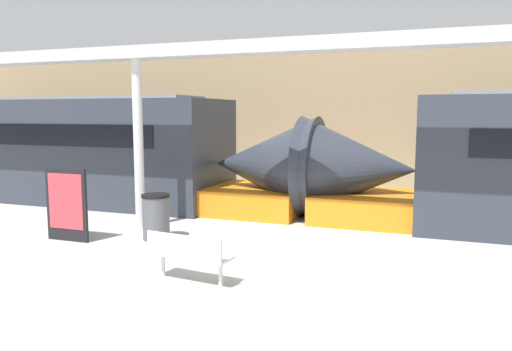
% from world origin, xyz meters
% --- Properties ---
extents(ground_plane, '(60.00, 60.00, 0.00)m').
position_xyz_m(ground_plane, '(0.00, 0.00, 0.00)').
color(ground_plane, '#B2AFA8').
extents(station_wall, '(56.00, 0.20, 5.00)m').
position_xyz_m(station_wall, '(0.00, 11.72, 2.50)').
color(station_wall, '#9E8460').
rests_on(station_wall, ground_plane).
extents(train_right, '(17.93, 2.93, 3.20)m').
position_xyz_m(train_right, '(-8.09, 6.36, 1.51)').
color(train_right, '#2D333D').
rests_on(train_right, ground_plane).
extents(bench_near, '(1.44, 0.60, 0.80)m').
position_xyz_m(bench_near, '(0.21, 0.60, 0.49)').
color(bench_near, silver).
rests_on(bench_near, ground_plane).
extents(trash_bin, '(0.60, 0.60, 0.99)m').
position_xyz_m(trash_bin, '(-1.75, 2.82, 0.50)').
color(trash_bin, '#4C4F54').
rests_on(trash_bin, ground_plane).
extents(poster_board, '(1.02, 0.07, 1.56)m').
position_xyz_m(poster_board, '(-3.45, 2.06, 0.79)').
color(poster_board, black).
rests_on(poster_board, ground_plane).
extents(support_column_near, '(0.23, 0.23, 3.93)m').
position_xyz_m(support_column_near, '(-2.68, 3.64, 1.96)').
color(support_column_near, silver).
rests_on(support_column_near, ground_plane).
extents(canopy_beam, '(28.00, 0.60, 0.28)m').
position_xyz_m(canopy_beam, '(-2.68, 3.64, 4.07)').
color(canopy_beam, '#B7B7BC').
rests_on(canopy_beam, support_column_near).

